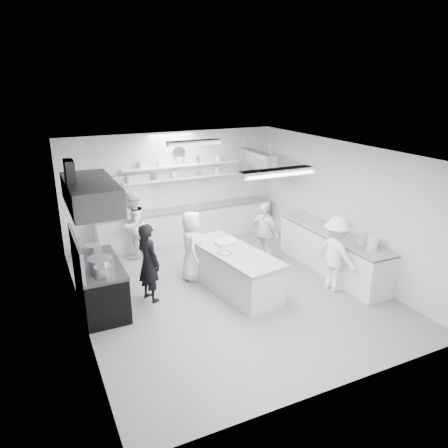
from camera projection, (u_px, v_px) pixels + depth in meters
name	position (u px, v px, depth m)	size (l,w,h in m)	color
floor	(227.00, 290.00, 9.31)	(6.00, 7.00, 0.02)	gray
ceiling	(228.00, 151.00, 8.32)	(6.00, 7.00, 0.02)	silver
wall_back	(173.00, 187.00, 11.81)	(6.00, 0.04, 3.00)	silver
wall_front	(339.00, 300.00, 5.82)	(6.00, 0.04, 3.00)	silver
wall_left	(76.00, 248.00, 7.60)	(0.04, 7.00, 3.00)	silver
wall_right	(343.00, 206.00, 10.02)	(0.04, 7.00, 3.00)	silver
stove	(100.00, 287.00, 8.45)	(0.80, 1.80, 0.90)	black
exhaust_hood	(91.00, 194.00, 7.83)	(0.85, 2.00, 0.50)	#3E3E3E
back_counter	(188.00, 224.00, 12.01)	(5.00, 0.60, 0.92)	silver
shelf_lower	(198.00, 177.00, 11.90)	(4.20, 0.26, 0.04)	silver
shelf_upper	(197.00, 164.00, 11.78)	(4.20, 0.26, 0.04)	silver
pass_through_window	(126.00, 194.00, 11.28)	(1.30, 0.04, 1.00)	black
wall_clock	(179.00, 152.00, 11.54)	(0.32, 0.32, 0.05)	silver
right_counter	(332.00, 252.00, 10.05)	(0.74, 3.30, 0.94)	silver
pot_rack	(256.00, 159.00, 11.41)	(0.30, 1.60, 0.40)	#979AA1
light_fixture_front	(277.00, 172.00, 6.81)	(1.30, 0.25, 0.10)	silver
light_fixture_rear	(194.00, 143.00, 9.88)	(1.30, 0.25, 0.10)	silver
prep_island	(234.00, 271.00, 9.15)	(0.88, 2.35, 0.87)	silver
stove_pot	(101.00, 265.00, 7.96)	(0.46, 0.46, 0.29)	#979AA1
cook_stove	(149.00, 263.00, 8.62)	(0.60, 0.40, 1.66)	black
cook_back	(133.00, 225.00, 10.72)	(0.83, 0.65, 1.72)	white
cook_island_left	(192.00, 246.00, 9.57)	(0.78, 0.51, 1.60)	white
cook_island_right	(264.00, 233.00, 10.46)	(0.89, 0.37, 1.52)	white
cook_right	(336.00, 254.00, 9.06)	(1.07, 0.61, 1.65)	white
bowl_island_a	(225.00, 254.00, 8.85)	(0.28, 0.28, 0.07)	#979AA1
bowl_island_b	(223.00, 248.00, 9.17)	(0.22, 0.22, 0.07)	silver
bowl_right	(337.00, 229.00, 10.09)	(0.23, 0.23, 0.06)	silver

